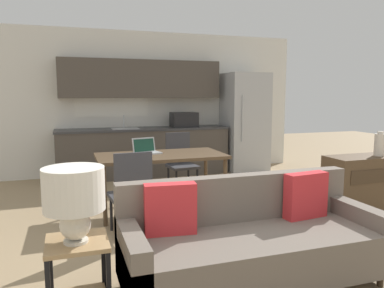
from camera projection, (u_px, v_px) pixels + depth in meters
The scene contains 13 objects.
ground_plane at pixel (250, 283), 3.03m from camera, with size 20.00×20.00×0.00m, color #9E8460.
wall_back at pixel (140, 103), 7.20m from camera, with size 6.40×0.07×2.70m.
kitchen_counter at pixel (144, 131), 6.99m from camera, with size 3.16×0.65×2.15m.
refrigerator at pixel (245, 122), 7.50m from camera, with size 0.81×0.77×1.93m.
dining_table at pixel (161, 159), 4.83m from camera, with size 1.63×0.83×0.75m.
couch at pixel (251, 241), 3.02m from camera, with size 2.09×0.80×0.84m.
side_table at pixel (78, 267), 2.53m from camera, with size 0.41×0.41×0.55m.
table_lamp at pixel (74, 195), 2.43m from camera, with size 0.40×0.40×0.50m.
credenza at pixel (361, 183), 4.89m from camera, with size 0.92×0.46×0.72m.
vase at pixel (380, 144), 4.85m from camera, with size 0.14×0.14×0.32m.
dining_chair_far_right at pixel (181, 160), 5.78m from camera, with size 0.46×0.46×0.93m.
dining_chair_near_left at pixel (131, 190), 3.98m from camera, with size 0.45×0.45×0.93m.
laptop at pixel (146, 150), 4.91m from camera, with size 0.37×0.33×0.20m.
Camera 1 is at (-1.36, -2.55, 1.52)m, focal length 35.00 mm.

